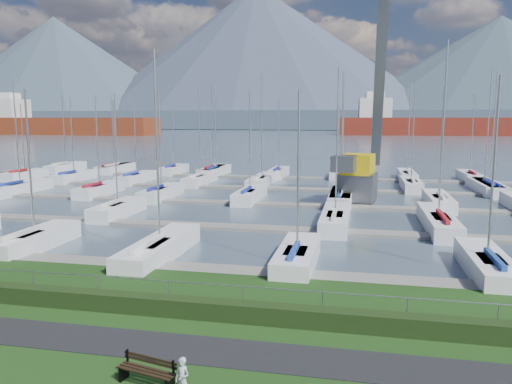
# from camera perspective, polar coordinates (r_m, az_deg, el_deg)

# --- Properties ---
(path) EXTENTS (160.00, 2.00, 0.04)m
(path) POSITION_cam_1_polar(r_m,az_deg,el_deg) (17.59, -10.43, -16.96)
(path) COLOR black
(path) RESTS_ON grass
(water) EXTENTS (800.00, 540.00, 0.20)m
(water) POSITION_cam_1_polar(r_m,az_deg,el_deg) (277.84, 10.52, 6.74)
(water) COLOR #455465
(hedge) EXTENTS (80.00, 0.70, 0.70)m
(hedge) POSITION_cam_1_polar(r_m,az_deg,el_deg) (19.68, -7.55, -12.97)
(hedge) COLOR black
(hedge) RESTS_ON grass
(fence) EXTENTS (80.00, 0.04, 0.04)m
(fence) POSITION_cam_1_polar(r_m,az_deg,el_deg) (19.75, -7.21, -10.27)
(fence) COLOR gray
(fence) RESTS_ON grass
(foothill) EXTENTS (900.00, 80.00, 12.00)m
(foothill) POSITION_cam_1_polar(r_m,az_deg,el_deg) (347.72, 10.82, 8.11)
(foothill) COLOR #475668
(foothill) RESTS_ON water
(mountains) EXTENTS (1190.00, 360.00, 115.00)m
(mountains) POSITION_cam_1_polar(r_m,az_deg,el_deg) (424.10, 12.18, 13.62)
(mountains) COLOR #455165
(mountains) RESTS_ON water
(docks) EXTENTS (90.00, 41.60, 0.25)m
(docks) POSITION_cam_1_polar(r_m,az_deg,el_deg) (44.77, 3.64, -1.48)
(docks) COLOR slate
(docks) RESTS_ON water
(bench_right) EXTENTS (1.85, 0.82, 0.85)m
(bench_right) POSITION_cam_1_polar(r_m,az_deg,el_deg) (15.33, -12.32, -19.35)
(bench_right) COLOR black
(bench_right) RESTS_ON grass
(person) EXTENTS (0.53, 0.44, 1.24)m
(person) POSITION_cam_1_polar(r_m,az_deg,el_deg) (14.57, -8.43, -19.92)
(person) COLOR #B0B1B7
(person) RESTS_ON grass
(crane) EXTENTS (4.68, 13.37, 22.35)m
(crane) POSITION_cam_1_polar(r_m,az_deg,el_deg) (47.79, 12.22, 5.68)
(crane) COLOR #53555A
(crane) RESTS_ON water
(cargo_ship_west) EXTENTS (86.01, 19.92, 21.50)m
(cargo_ship_west) POSITION_cam_1_polar(r_m,az_deg,el_deg) (249.37, -21.71, 7.03)
(cargo_ship_west) COLOR maroon
(cargo_ship_west) RESTS_ON water
(cargo_ship_mid) EXTENTS (103.93, 22.81, 21.50)m
(cargo_ship_mid) POSITION_cam_1_polar(r_m,az_deg,el_deg) (238.32, 21.02, 6.99)
(cargo_ship_mid) COLOR maroon
(cargo_ship_mid) RESTS_ON water
(sailboat_fleet) EXTENTS (74.20, 49.32, 13.78)m
(sailboat_fleet) POSITION_cam_1_polar(r_m,az_deg,el_deg) (48.21, 3.19, 6.01)
(sailboat_fleet) COLOR maroon
(sailboat_fleet) RESTS_ON water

